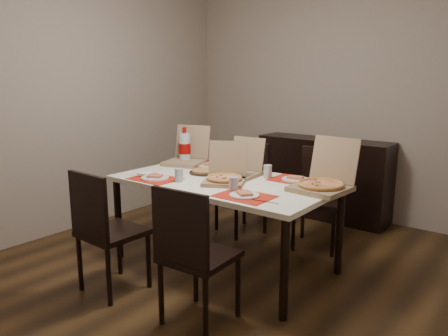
% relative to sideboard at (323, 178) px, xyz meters
% --- Properties ---
extents(ground, '(3.80, 4.00, 0.02)m').
position_rel_sideboard_xyz_m(ground, '(0.00, -1.78, -0.46)').
color(ground, '#422A14').
rests_on(ground, ground).
extents(room_walls, '(3.84, 4.02, 2.62)m').
position_rel_sideboard_xyz_m(room_walls, '(0.00, -1.35, 1.28)').
color(room_walls, gray).
rests_on(room_walls, ground).
extents(sideboard, '(1.50, 0.40, 0.90)m').
position_rel_sideboard_xyz_m(sideboard, '(0.00, 0.00, 0.00)').
color(sideboard, black).
rests_on(sideboard, ground).
extents(dining_table, '(1.80, 1.00, 0.75)m').
position_rel_sideboard_xyz_m(dining_table, '(-0.06, -1.76, 0.23)').
color(dining_table, white).
rests_on(dining_table, ground).
extents(chair_near_left, '(0.43, 0.43, 0.93)m').
position_rel_sideboard_xyz_m(chair_near_left, '(-0.45, -2.68, 0.06)').
color(chair_near_left, black).
rests_on(chair_near_left, ground).
extents(chair_near_right, '(0.44, 0.44, 0.93)m').
position_rel_sideboard_xyz_m(chair_near_right, '(0.35, -2.61, 0.06)').
color(chair_near_right, black).
rests_on(chair_near_right, ground).
extents(chair_far_left, '(0.53, 0.53, 0.93)m').
position_rel_sideboard_xyz_m(chair_far_left, '(-0.41, -0.93, 0.06)').
color(chair_far_left, black).
rests_on(chair_far_left, ground).
extents(chair_far_right, '(0.51, 0.51, 0.93)m').
position_rel_sideboard_xyz_m(chair_far_right, '(0.36, -0.83, 0.06)').
color(chair_far_right, black).
rests_on(chair_far_right, ground).
extents(setting_near_left, '(0.51, 0.30, 0.11)m').
position_rel_sideboard_xyz_m(setting_near_left, '(-0.49, -2.07, 0.32)').
color(setting_near_left, red).
rests_on(setting_near_left, dining_table).
extents(setting_near_right, '(0.49, 0.30, 0.11)m').
position_rel_sideboard_xyz_m(setting_near_right, '(0.32, -2.05, 0.32)').
color(setting_near_right, red).
rests_on(setting_near_right, dining_table).
extents(setting_far_left, '(0.46, 0.30, 0.11)m').
position_rel_sideboard_xyz_m(setting_far_left, '(-0.48, -1.43, 0.32)').
color(setting_far_left, red).
rests_on(setting_far_left, dining_table).
extents(setting_far_right, '(0.49, 0.30, 0.11)m').
position_rel_sideboard_xyz_m(setting_far_right, '(0.34, -1.43, 0.32)').
color(setting_far_right, red).
rests_on(setting_far_right, dining_table).
extents(napkin_loose, '(0.15, 0.16, 0.02)m').
position_rel_sideboard_xyz_m(napkin_loose, '(-0.07, -1.86, 0.31)').
color(napkin_loose, white).
rests_on(napkin_loose, dining_table).
extents(pizza_box_center, '(0.44, 0.46, 0.32)m').
position_rel_sideboard_xyz_m(pizza_box_center, '(0.00, -1.83, 0.35)').
color(pizza_box_center, '#896D4F').
rests_on(pizza_box_center, dining_table).
extents(pizza_box_right, '(0.42, 0.46, 0.38)m').
position_rel_sideboard_xyz_m(pizza_box_right, '(0.73, -1.57, 0.36)').
color(pizza_box_right, '#896D4F').
rests_on(pizza_box_right, dining_table).
extents(pizza_box_left, '(0.46, 0.48, 0.36)m').
position_rel_sideboard_xyz_m(pizza_box_left, '(-0.77, -1.44, 0.36)').
color(pizza_box_left, '#896D4F').
rests_on(pizza_box_left, dining_table).
extents(pizza_box_extra, '(0.34, 0.37, 0.32)m').
position_rel_sideboard_xyz_m(pizza_box_extra, '(-0.05, -1.54, 0.36)').
color(pizza_box_extra, '#896D4F').
rests_on(pizza_box_extra, dining_table).
extents(faina_plate, '(0.27, 0.27, 0.03)m').
position_rel_sideboard_xyz_m(faina_plate, '(-0.35, -1.66, 0.31)').
color(faina_plate, black).
rests_on(faina_plate, dining_table).
extents(dip_bowl, '(0.15, 0.15, 0.03)m').
position_rel_sideboard_xyz_m(dip_bowl, '(0.01, -1.58, 0.31)').
color(dip_bowl, white).
rests_on(dip_bowl, dining_table).
extents(soda_bottle, '(0.12, 0.12, 0.35)m').
position_rel_sideboard_xyz_m(soda_bottle, '(-0.83, -1.41, 0.45)').
color(soda_bottle, silver).
rests_on(soda_bottle, dining_table).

